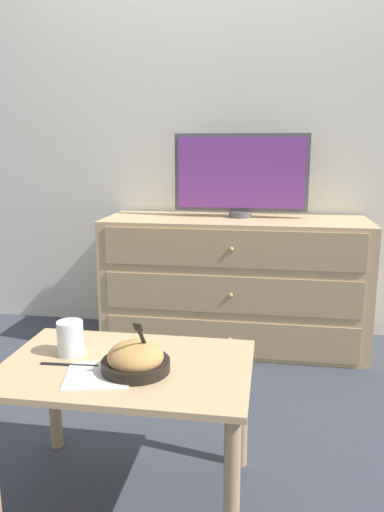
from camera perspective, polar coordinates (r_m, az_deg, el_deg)
name	(u,v)px	position (r m, az deg, el deg)	size (l,w,h in m)	color
ground_plane	(215,326)	(3.19, 2.65, -7.97)	(12.00, 12.00, 0.00)	#383D47
wall_back	(218,113)	(3.02, 2.96, 15.99)	(12.00, 0.05, 2.60)	silver
dresser	(234,283)	(2.81, 4.84, -3.07)	(1.43, 0.50, 0.72)	tan
tv	(241,174)	(2.77, 5.61, 9.29)	(0.73, 0.12, 0.45)	#515156
coffee_table	(127,388)	(1.61, -7.47, -14.71)	(0.77, 0.51, 0.46)	tan
takeout_bowl	(136,360)	(1.52, -6.46, -11.69)	(0.20, 0.20, 0.17)	black
drink_cup	(70,340)	(1.66, -13.72, -9.32)	(0.08, 0.08, 0.11)	#9E6638
napkin	(98,375)	(1.52, -10.72, -13.24)	(0.22, 0.22, 0.00)	silver
knife	(70,365)	(1.60, -13.83, -11.98)	(0.18, 0.02, 0.01)	black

